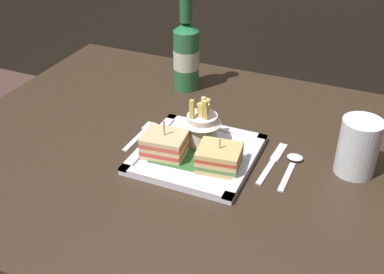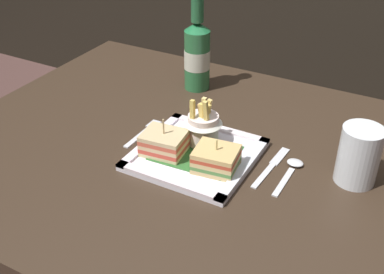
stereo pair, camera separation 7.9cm
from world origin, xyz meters
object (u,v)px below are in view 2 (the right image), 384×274
(sandwich_half_right, at_px, (216,159))
(sandwich_half_left, at_px, (164,143))
(dining_table, at_px, (188,195))
(fork, at_px, (145,132))
(fries_cup, at_px, (203,124))
(knife, at_px, (272,165))
(spoon, at_px, (292,168))
(square_plate, at_px, (196,155))
(beer_bottle, at_px, (197,53))
(water_glass, at_px, (358,159))

(sandwich_half_right, bearing_deg, sandwich_half_left, -180.00)
(dining_table, height_order, sandwich_half_left, sandwich_half_left)
(sandwich_half_right, bearing_deg, fork, 164.07)
(fries_cup, bearing_deg, fork, -175.78)
(dining_table, distance_m, knife, 0.23)
(sandwich_half_right, xyz_separation_m, knife, (0.09, 0.08, -0.03))
(sandwich_half_right, distance_m, spoon, 0.16)
(dining_table, xyz_separation_m, spoon, (0.23, 0.03, 0.14))
(square_plate, distance_m, beer_bottle, 0.35)
(sandwich_half_right, bearing_deg, fries_cup, 133.00)
(square_plate, height_order, sandwich_half_left, sandwich_half_left)
(beer_bottle, bearing_deg, water_glass, -24.59)
(square_plate, xyz_separation_m, fork, (-0.15, 0.03, -0.01))
(sandwich_half_right, height_order, knife, sandwich_half_right)
(sandwich_half_left, distance_m, beer_bottle, 0.35)
(fries_cup, bearing_deg, water_glass, 6.61)
(sandwich_half_right, height_order, fries_cup, fries_cup)
(sandwich_half_left, xyz_separation_m, spoon, (0.26, 0.08, -0.03))
(dining_table, xyz_separation_m, sandwich_half_right, (0.09, -0.05, 0.17))
(fork, distance_m, spoon, 0.35)
(sandwich_half_left, distance_m, spoon, 0.27)
(knife, xyz_separation_m, spoon, (0.04, 0.01, 0.00))
(sandwich_half_left, bearing_deg, square_plate, 24.73)
(fork, bearing_deg, sandwich_half_left, -33.84)
(fries_cup, distance_m, water_glass, 0.33)
(square_plate, xyz_separation_m, sandwich_half_left, (-0.06, -0.03, 0.03))
(knife, distance_m, spoon, 0.04)
(fork, distance_m, knife, 0.31)
(dining_table, height_order, square_plate, square_plate)
(beer_bottle, relative_size, spoon, 1.96)
(sandwich_half_left, xyz_separation_m, fries_cup, (0.06, 0.07, 0.03))
(square_plate, relative_size, knife, 1.49)
(water_glass, relative_size, spoon, 0.90)
(sandwich_half_right, distance_m, fries_cup, 0.10)
(fries_cup, height_order, water_glass, fries_cup)
(sandwich_half_left, bearing_deg, sandwich_half_right, 0.00)
(square_plate, bearing_deg, knife, 17.20)
(square_plate, relative_size, sandwich_half_left, 2.53)
(knife, height_order, spoon, spoon)
(sandwich_half_left, xyz_separation_m, beer_bottle, (-0.09, 0.33, 0.07))
(dining_table, relative_size, fork, 8.32)
(beer_bottle, bearing_deg, sandwich_half_right, -56.28)
(square_plate, bearing_deg, water_glass, 14.36)
(knife, bearing_deg, spoon, 9.48)
(sandwich_half_left, relative_size, water_glass, 0.80)
(dining_table, bearing_deg, sandwich_half_right, -29.31)
(fries_cup, height_order, fork, fries_cup)
(dining_table, distance_m, fries_cup, 0.20)
(sandwich_half_left, distance_m, knife, 0.23)
(sandwich_half_left, relative_size, knife, 0.59)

